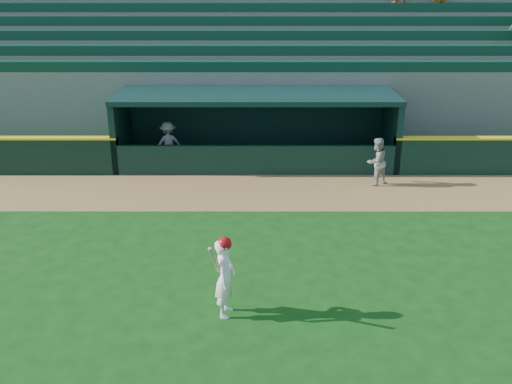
% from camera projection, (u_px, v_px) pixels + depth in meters
% --- Properties ---
extents(ground, '(120.00, 120.00, 0.00)m').
position_uv_depth(ground, '(256.00, 272.00, 12.75)').
color(ground, '#114110').
rests_on(ground, ground).
extents(warning_track, '(40.00, 3.00, 0.01)m').
position_uv_depth(warning_track, '(256.00, 192.00, 17.30)').
color(warning_track, olive).
rests_on(warning_track, ground).
extents(dugout_player_front, '(0.93, 0.89, 1.51)m').
position_uv_depth(dugout_player_front, '(376.00, 162.00, 17.65)').
color(dugout_player_front, gray).
rests_on(dugout_player_front, ground).
extents(dugout_player_inside, '(1.09, 0.81, 1.50)m').
position_uv_depth(dugout_player_inside, '(168.00, 143.00, 19.51)').
color(dugout_player_inside, '#9F9F9A').
rests_on(dugout_player_inside, ground).
extents(dugout, '(9.40, 2.80, 2.46)m').
position_uv_depth(dugout, '(256.00, 123.00, 19.70)').
color(dugout, slate).
rests_on(dugout, ground).
extents(stands, '(34.50, 6.25, 7.15)m').
position_uv_depth(stands, '(256.00, 71.00, 23.58)').
color(stands, slate).
rests_on(stands, ground).
extents(batter_at_plate, '(0.52, 0.79, 1.69)m').
position_uv_depth(batter_at_plate, '(225.00, 276.00, 10.90)').
color(batter_at_plate, white).
rests_on(batter_at_plate, ground).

